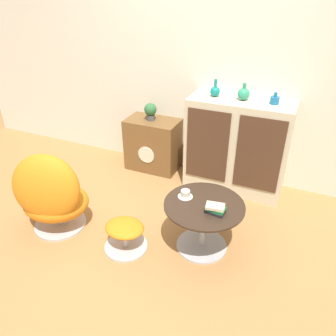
# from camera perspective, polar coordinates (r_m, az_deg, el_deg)

# --- Properties ---
(ground_plane) EXTENTS (12.00, 12.00, 0.00)m
(ground_plane) POSITION_cam_1_polar(r_m,az_deg,el_deg) (2.93, -5.16, -13.99)
(ground_plane) COLOR #A87542
(wall_back) EXTENTS (6.40, 0.06, 2.60)m
(wall_back) POSITION_cam_1_polar(r_m,az_deg,el_deg) (3.64, 6.20, 18.25)
(wall_back) COLOR silver
(wall_back) RESTS_ON ground_plane
(sideboard) EXTENTS (1.04, 0.45, 1.00)m
(sideboard) POSITION_cam_1_polar(r_m,az_deg,el_deg) (3.54, 11.89, 3.79)
(sideboard) COLOR beige
(sideboard) RESTS_ON ground_plane
(tv_console) EXTENTS (0.62, 0.38, 0.62)m
(tv_console) POSITION_cam_1_polar(r_m,az_deg,el_deg) (3.95, -2.61, 4.13)
(tv_console) COLOR brown
(tv_console) RESTS_ON ground_plane
(egg_chair) EXTENTS (0.73, 0.70, 0.81)m
(egg_chair) POSITION_cam_1_polar(r_m,az_deg,el_deg) (3.07, -19.65, -4.64)
(egg_chair) COLOR #B7B7BC
(egg_chair) RESTS_ON ground_plane
(ottoman) EXTENTS (0.37, 0.37, 0.26)m
(ottoman) POSITION_cam_1_polar(r_m,az_deg,el_deg) (2.85, -7.51, -11.06)
(ottoman) COLOR #B7B7BC
(ottoman) RESTS_ON ground_plane
(coffee_table) EXTENTS (0.66, 0.66, 0.45)m
(coffee_table) POSITION_cam_1_polar(r_m,az_deg,el_deg) (2.77, 6.16, -8.89)
(coffee_table) COLOR #B7B7BC
(coffee_table) RESTS_ON ground_plane
(vase_leftmost) EXTENTS (0.10, 0.10, 0.17)m
(vase_leftmost) POSITION_cam_1_polar(r_m,az_deg,el_deg) (3.41, 8.20, 13.14)
(vase_leftmost) COLOR #147A75
(vase_leftmost) RESTS_ON sideboard
(vase_inner_left) EXTENTS (0.12, 0.12, 0.17)m
(vase_inner_left) POSITION_cam_1_polar(r_m,az_deg,el_deg) (3.34, 13.04, 12.49)
(vase_inner_left) COLOR #2D8E6B
(vase_inner_left) RESTS_ON sideboard
(vase_inner_right) EXTENTS (0.09, 0.09, 0.11)m
(vase_inner_right) POSITION_cam_1_polar(r_m,az_deg,el_deg) (3.31, 18.10, 11.20)
(vase_inner_right) COLOR #196699
(vase_inner_right) RESTS_ON sideboard
(potted_plant) EXTENTS (0.14, 0.14, 0.20)m
(potted_plant) POSITION_cam_1_polar(r_m,az_deg,el_deg) (3.79, -3.08, 9.93)
(potted_plant) COLOR #4C4C51
(potted_plant) RESTS_ON tv_console
(teacup) EXTENTS (0.13, 0.13, 0.06)m
(teacup) POSITION_cam_1_polar(r_m,az_deg,el_deg) (2.73, 3.05, -4.60)
(teacup) COLOR silver
(teacup) RESTS_ON coffee_table
(book_stack) EXTENTS (0.16, 0.11, 0.07)m
(book_stack) POSITION_cam_1_polar(r_m,az_deg,el_deg) (2.58, 8.26, -7.06)
(book_stack) COLOR black
(book_stack) RESTS_ON coffee_table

